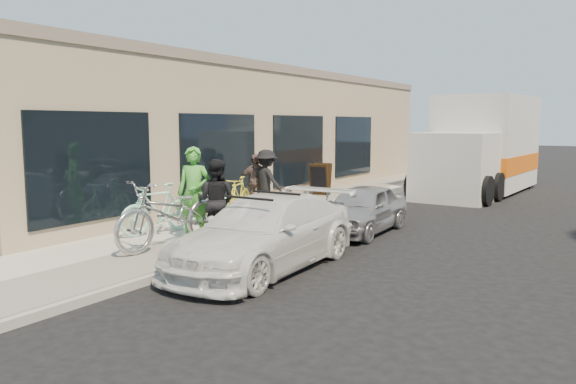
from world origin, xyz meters
The scene contains 17 objects.
ground centered at (0.00, 0.00, 0.00)m, with size 120.00×120.00×0.00m, color black.
sidewalk centered at (-2.00, 3.00, 0.07)m, with size 3.00×34.00×0.15m, color #BBB4A9.
curb centered at (-0.45, 3.00, 0.07)m, with size 0.12×34.00×0.13m, color #9F9991.
storefront centered at (-5.24, 7.99, 2.12)m, with size 3.60×20.00×4.22m.
bike_rack centered at (-3.11, 2.91, 0.62)m, with size 0.10×0.55×0.78m.
sandwich_board centered at (-2.92, 8.39, 0.67)m, with size 0.73×0.74×1.01m.
sedan_white centered at (0.53, 0.26, 0.62)m, with size 1.81×4.29×1.28m.
sedan_silver centered at (0.58, 4.03, 0.54)m, with size 1.28×3.19×1.09m, color #97979C.
moving_truck centered at (0.97, 13.14, 1.52)m, with size 2.91×7.07×3.42m.
tandem_bike centered at (-1.48, 0.11, 0.79)m, with size 0.85×2.44×1.28m, color #AEAEB1.
woman_rider centered at (-1.60, 0.88, 1.08)m, with size 0.68×0.45×1.86m, color green.
man_standing centered at (-1.12, 0.96, 0.96)m, with size 0.79×0.62×1.63m, color black.
cruiser_bike_a centered at (-2.66, 0.93, 0.68)m, with size 0.50×1.76×1.06m, color #9BE8C9.
cruiser_bike_b centered at (-2.97, 3.09, 0.58)m, with size 0.57×1.64×0.86m, color #9BE8C9.
cruiser_bike_c centered at (-2.76, 3.85, 0.63)m, with size 0.45×1.59×0.96m, color yellow.
bystander_a centered at (-2.47, 4.66, 0.96)m, with size 1.05×0.60×1.63m, color black.
bystander_b centered at (-2.85, 4.67, 0.90)m, with size 0.88×0.37×1.50m, color brown.
Camera 1 is at (5.88, -7.42, 2.47)m, focal length 35.00 mm.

